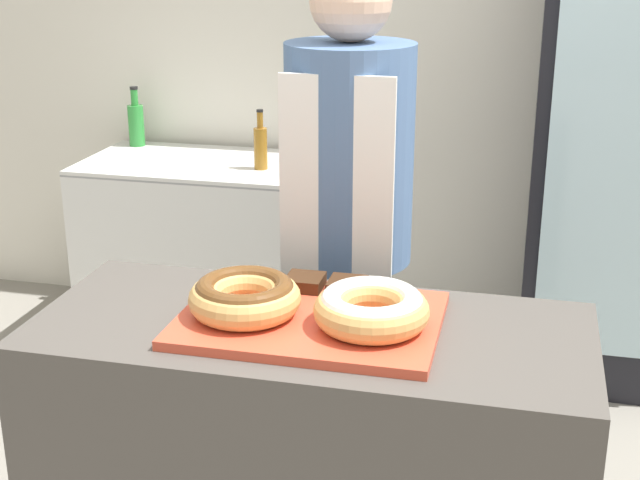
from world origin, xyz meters
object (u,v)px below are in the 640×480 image
beverage_fridge (605,167)px  chest_freezer (203,247)px  brownie_back_left (305,282)px  bottle_green (136,123)px  serving_tray (310,320)px  donut_light_glaze (371,308)px  brownie_back_right (347,286)px  donut_chocolate_glaze (245,296)px  bottle_amber (261,146)px  baker_person (348,232)px

beverage_fridge → chest_freezer: size_ratio=1.75×
brownie_back_left → bottle_green: bearing=125.6°
serving_tray → donut_light_glaze: bearing=-10.7°
donut_light_glaze → chest_freezer: bearing=121.8°
serving_tray → brownie_back_right: (0.06, 0.16, 0.03)m
serving_tray → chest_freezer: size_ratio=0.59×
donut_chocolate_glaze → donut_light_glaze: 0.31m
donut_light_glaze → bottle_green: 2.51m
donut_light_glaze → brownie_back_left: bearing=137.1°
brownie_back_left → bottle_amber: size_ratio=0.36×
donut_chocolate_glaze → brownie_back_right: size_ratio=2.86×
chest_freezer → donut_light_glaze: bearing=-58.2°
brownie_back_left → beverage_fridge: bearing=62.3°
serving_tray → bottle_amber: 1.81m
bottle_amber → donut_light_glaze: bearing=-65.1°
donut_chocolate_glaze → baker_person: 0.63m
brownie_back_left → brownie_back_right: bearing=0.0°
donut_chocolate_glaze → chest_freezer: size_ratio=0.26×
serving_tray → bottle_amber: (-0.65, 1.69, 0.01)m
baker_person → brownie_back_right: bearing=-78.3°
serving_tray → beverage_fridge: beverage_fridge is taller
bottle_green → bottle_amber: 0.76m
brownie_back_left → baker_person: size_ratio=0.05×
bottle_amber → bottle_green: bearing=157.9°
brownie_back_right → chest_freezer: (-1.01, 1.59, -0.53)m
chest_freezer → donut_chocolate_glaze: bearing=-65.8°
chest_freezer → bottle_green: 0.69m
brownie_back_right → bottle_green: (-1.41, 1.81, -0.01)m
donut_light_glaze → bottle_amber: (-0.80, 1.72, -0.05)m
brownie_back_right → bottle_amber: bearing=114.7°
brownie_back_right → bottle_green: size_ratio=0.33×
serving_tray → bottle_green: bottle_green is taller
serving_tray → brownie_back_left: 0.18m
donut_chocolate_glaze → donut_light_glaze: size_ratio=1.00×
beverage_fridge → bottle_green: beverage_fridge is taller
donut_chocolate_glaze → bottle_green: size_ratio=0.95×
serving_tray → brownie_back_left: brownie_back_left is taller
serving_tray → bottle_green: (-1.35, 1.98, 0.01)m
baker_person → chest_freezer: baker_person is taller
donut_light_glaze → brownie_back_left: donut_light_glaze is taller
donut_light_glaze → bottle_amber: bearing=114.9°
bottle_green → chest_freezer: bearing=-29.0°
serving_tray → donut_light_glaze: (0.15, -0.03, 0.06)m
donut_light_glaze → beverage_fridge: beverage_fridge is taller
serving_tray → brownie_back_right: 0.18m
donut_chocolate_glaze → chest_freezer: 2.04m
brownie_back_right → chest_freezer: bearing=122.4°
serving_tray → brownie_back_right: bearing=71.3°
baker_person → beverage_fridge: (0.81, 1.16, -0.04)m
serving_tray → chest_freezer: bearing=118.6°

